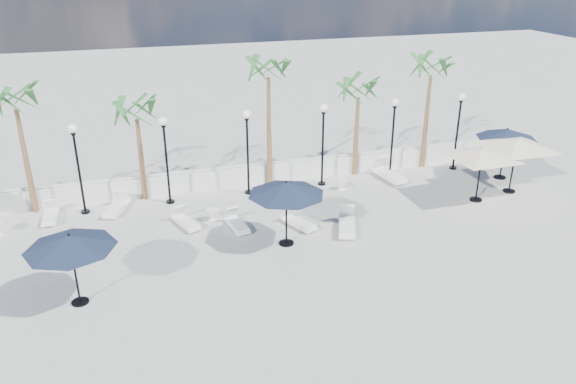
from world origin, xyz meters
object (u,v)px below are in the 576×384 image
object	(u,v)px
parasol_navy_mid	(286,189)
parasol_cream_sq_a	(518,140)
parasol_navy_right	(507,134)
lounger_1	(116,207)
lounger_3	(299,222)
lounger_5	(237,223)
parasol_cream_sq_b	(483,150)
lounger_4	(347,224)
lounger_0	(50,215)
lounger_6	(389,174)
lounger_2	(186,221)
parasol_navy_left	(70,242)

from	to	relation	value
parasol_navy_mid	parasol_cream_sq_a	world-z (taller)	parasol_cream_sq_a
parasol_navy_right	parasol_cream_sq_a	xyz separation A→B (m)	(-0.66, -1.56, 0.26)
lounger_1	parasol_navy_right	distance (m)	17.91
lounger_1	lounger_3	xyz separation A→B (m)	(6.86, -3.53, -0.02)
lounger_5	parasol_navy_right	bearing A→B (deg)	-1.64
lounger_3	parasol_cream_sq_b	xyz separation A→B (m)	(8.21, 0.13, 2.13)
lounger_4	parasol_cream_sq_b	world-z (taller)	parasol_cream_sq_b
lounger_0	parasol_cream_sq_a	size ratio (longest dim) A/B	0.30
parasol_cream_sq_a	parasol_cream_sq_b	bearing A→B (deg)	-169.16
parasol_navy_right	parasol_cream_sq_b	world-z (taller)	parasol_cream_sq_b
lounger_4	lounger_6	xyz separation A→B (m)	(3.98, 4.38, 0.02)
lounger_3	parasol_navy_right	size ratio (longest dim) A/B	0.62
lounger_1	parasol_navy_mid	world-z (taller)	parasol_navy_mid
parasol_cream_sq_a	lounger_6	bearing A→B (deg)	146.38
lounger_1	lounger_2	distance (m)	3.38
lounger_2	parasol_navy_left	world-z (taller)	parasol_navy_left
lounger_0	lounger_5	size ratio (longest dim) A/B	0.96
lounger_4	lounger_2	bearing A→B (deg)	-178.58
lounger_6	parasol_navy_right	xyz separation A→B (m)	(5.19, -1.45, 1.94)
lounger_6	parasol_cream_sq_a	world-z (taller)	parasol_cream_sq_a
parasol_cream_sq_b	parasol_navy_right	bearing A→B (deg)	36.10
lounger_0	lounger_1	distance (m)	2.60
lounger_4	parasol_navy_mid	world-z (taller)	parasol_navy_mid
parasol_navy_right	parasol_cream_sq_b	size ratio (longest dim) A/B	0.55
lounger_4	parasol_navy_right	size ratio (longest dim) A/B	0.73
parasol_navy_mid	parasol_navy_right	xyz separation A→B (m)	(11.76, 3.30, -0.02)
lounger_4	parasol_navy_mid	bearing A→B (deg)	-150.05
parasol_navy_right	lounger_2	bearing A→B (deg)	-177.29
lounger_0	lounger_6	size ratio (longest dim) A/B	0.74
parasol_navy_mid	lounger_5	bearing A→B (deg)	129.68
lounger_0	lounger_2	size ratio (longest dim) A/B	0.95
lounger_5	lounger_2	bearing A→B (deg)	149.28
lounger_1	parasol_navy_left	bearing A→B (deg)	-78.83
lounger_4	parasol_navy_left	size ratio (longest dim) A/B	0.75
lounger_2	lounger_5	xyz separation A→B (m)	(1.89, -0.79, 0.00)
lounger_1	parasol_cream_sq_a	distance (m)	17.49
lounger_2	parasol_cream_sq_b	size ratio (longest dim) A/B	0.34
lounger_4	lounger_5	world-z (taller)	lounger_4
lounger_0	lounger_2	world-z (taller)	lounger_2
lounger_0	parasol_navy_left	world-z (taller)	parasol_navy_left
lounger_2	lounger_4	distance (m)	6.37
lounger_3	lounger_4	world-z (taller)	lounger_4
lounger_6	parasol_navy_mid	xyz separation A→B (m)	(-6.56, -4.76, 1.96)
lounger_1	lounger_3	world-z (taller)	lounger_1
parasol_cream_sq_a	parasol_navy_mid	bearing A→B (deg)	-171.08
lounger_4	parasol_navy_right	world-z (taller)	parasol_navy_right
lounger_3	lounger_6	distance (m)	6.69
lounger_3	parasol_navy_left	size ratio (longest dim) A/B	0.63
lounger_0	parasol_navy_right	size ratio (longest dim) A/B	0.59
lounger_0	parasol_cream_sq_b	size ratio (longest dim) A/B	0.33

